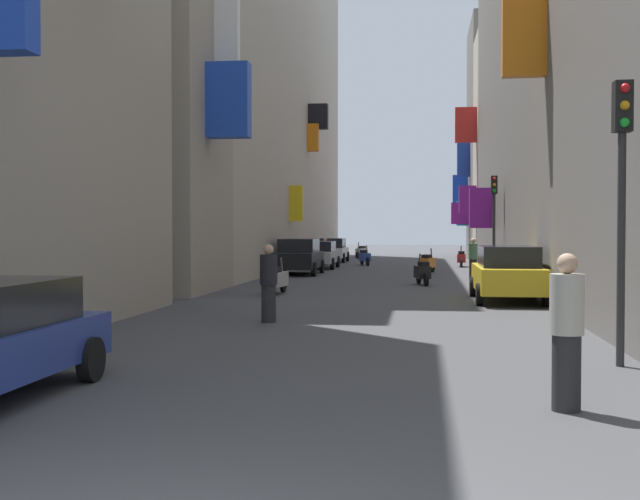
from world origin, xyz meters
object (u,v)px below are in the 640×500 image
at_px(pedestrian_mid_street, 567,332).
at_px(scooter_black, 422,272).
at_px(scooter_silver, 276,279).
at_px(scooter_red, 461,258).
at_px(scooter_white, 361,252).
at_px(parked_car_black, 298,256).
at_px(parked_car_white, 331,250).
at_px(scooter_orange, 428,263).
at_px(scooter_blue, 365,257).
at_px(pedestrian_crossing, 325,252).
at_px(parked_car_yellow, 507,273).
at_px(traffic_light_near_corner, 622,172).
at_px(pedestrian_near_right, 473,259).
at_px(traffic_light_far_corner, 494,208).
at_px(pedestrian_near_left, 269,283).
at_px(parked_car_silver, 319,254).

bearing_deg(pedestrian_mid_street, scooter_black, 94.49).
xyz_separation_m(scooter_silver, pedestrian_mid_street, (6.15, -15.79, 0.43)).
xyz_separation_m(scooter_red, scooter_white, (-6.26, 11.85, 0.00)).
relative_size(parked_car_black, parked_car_white, 1.02).
xyz_separation_m(scooter_orange, scooter_blue, (-3.45, 7.36, 0.00)).
bearing_deg(scooter_white, pedestrian_crossing, -95.89).
xyz_separation_m(parked_car_yellow, traffic_light_near_corner, (0.55, -10.93, 2.07)).
bearing_deg(pedestrian_near_right, parked_car_yellow, -88.18).
xyz_separation_m(scooter_silver, scooter_black, (4.53, 4.83, -0.00)).
bearing_deg(parked_car_white, scooter_blue, -61.77).
height_order(parked_car_yellow, scooter_red, parked_car_yellow).
relative_size(pedestrian_near_right, traffic_light_far_corner, 0.39).
distance_m(scooter_red, pedestrian_near_right, 10.58).
distance_m(scooter_black, scooter_white, 26.64).
height_order(pedestrian_near_left, traffic_light_far_corner, traffic_light_far_corner).
height_order(scooter_white, traffic_light_near_corner, traffic_light_near_corner).
xyz_separation_m(scooter_black, pedestrian_near_left, (-3.32, -12.45, 0.39)).
height_order(scooter_white, pedestrian_mid_street, pedestrian_mid_street).
relative_size(pedestrian_mid_street, traffic_light_far_corner, 0.42).
distance_m(parked_car_silver, parked_car_white, 8.22).
bearing_deg(parked_car_black, scooter_orange, 19.45).
distance_m(parked_car_black, pedestrian_mid_street, 27.79).
bearing_deg(pedestrian_crossing, parked_car_silver, -88.84).
relative_size(parked_car_yellow, traffic_light_far_corner, 1.06).
bearing_deg(parked_car_silver, traffic_light_far_corner, -41.23).
xyz_separation_m(pedestrian_crossing, pedestrian_near_left, (2.04, -27.51, 0.08)).
xyz_separation_m(scooter_red, traffic_light_far_corner, (0.89, -9.81, 2.43)).
height_order(parked_car_yellow, pedestrian_crossing, same).
height_order(scooter_blue, pedestrian_near_right, pedestrian_near_right).
height_order(scooter_orange, scooter_silver, same).
distance_m(scooter_red, traffic_light_far_corner, 10.15).
relative_size(parked_car_silver, parked_car_white, 0.98).
bearing_deg(traffic_light_near_corner, parked_car_white, 102.80).
bearing_deg(parked_car_yellow, traffic_light_near_corner, -87.10).
bearing_deg(pedestrian_mid_street, traffic_light_near_corner, 67.45).
xyz_separation_m(scooter_red, traffic_light_near_corner, (0.88, -31.92, 2.41)).
bearing_deg(parked_car_black, traffic_light_far_corner, -10.67).
xyz_separation_m(parked_car_silver, parked_car_white, (-0.30, 8.21, 0.02)).
distance_m(parked_car_yellow, pedestrian_mid_street, 14.11).
height_order(pedestrian_crossing, pedestrian_near_left, pedestrian_near_left).
bearing_deg(parked_car_black, pedestrian_near_left, -83.30).
bearing_deg(scooter_orange, scooter_red, 73.65).
bearing_deg(pedestrian_near_left, scooter_orange, 80.25).
xyz_separation_m(parked_car_black, scooter_silver, (0.99, -11.06, -0.36)).
xyz_separation_m(parked_car_silver, scooter_silver, (0.77, -16.69, -0.27)).
distance_m(parked_car_black, traffic_light_near_corner, 25.24).
bearing_deg(scooter_orange, scooter_blue, 115.10).
height_order(scooter_blue, pedestrian_mid_street, pedestrian_mid_street).
height_order(traffic_light_near_corner, traffic_light_far_corner, traffic_light_far_corner).
distance_m(scooter_red, scooter_silver, 20.37).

